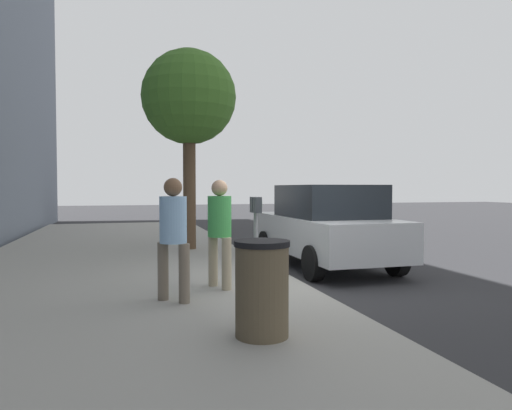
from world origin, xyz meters
TOP-DOWN VIEW (x-y plane):
  - ground_plane at (0.00, 0.00)m, footprint 80.00×80.00m
  - sidewalk_slab at (0.00, 3.00)m, footprint 28.00×6.00m
  - parking_meter at (-0.11, 0.74)m, footprint 0.36×0.12m
  - pedestrian_at_meter at (-0.39, 1.40)m, footprint 0.49×0.37m
  - pedestrian_bystander at (-1.07, 2.18)m, footprint 0.41×0.41m
  - parked_sedan_near at (1.78, -1.35)m, footprint 4.42×2.01m
  - street_tree at (4.39, 1.25)m, footprint 2.39×2.39m
  - trash_bin at (-2.83, 1.44)m, footprint 0.59×0.59m

SIDE VIEW (x-z plane):
  - ground_plane at x=0.00m, z-range 0.00..0.00m
  - sidewalk_slab at x=0.00m, z-range 0.00..0.15m
  - trash_bin at x=-2.83m, z-range 0.15..1.16m
  - parked_sedan_near at x=1.78m, z-range 0.01..1.78m
  - pedestrian_at_meter at x=-0.39m, z-range 0.29..1.97m
  - pedestrian_bystander at x=-1.07m, z-range 0.29..1.98m
  - parking_meter at x=-0.11m, z-range 0.46..1.87m
  - street_tree at x=4.39m, z-range 1.43..6.49m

